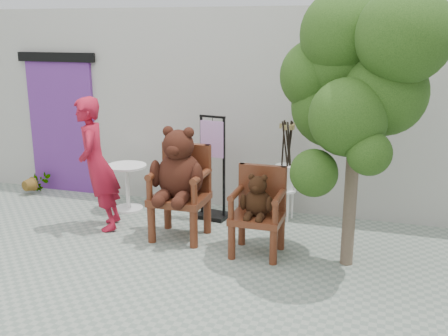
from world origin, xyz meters
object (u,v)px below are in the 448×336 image
chair_big (179,176)px  display_stand (213,179)px  cafe_table (127,182)px  stool_bucket (286,177)px  person (97,165)px  tree (353,76)px  chair_small (258,204)px

chair_big → display_stand: 0.89m
cafe_table → stool_bucket: stool_bucket is taller
chair_big → person: bearing=-178.5°
person → tree: tree is taller
display_stand → person: bearing=-138.9°
chair_big → display_stand: bearing=78.0°
chair_small → person: size_ratio=0.59×
display_stand → stool_bucket: (1.02, 0.25, 0.06)m
chair_big → stool_bucket: 1.62m
chair_big → tree: (2.13, -0.16, 1.35)m
person → stool_bucket: bearing=92.1°
stool_bucket → tree: tree is taller
chair_small → stool_bucket: 1.26m
person → tree: bearing=64.9°
display_stand → chair_big: bearing=-93.2°
cafe_table → chair_big: bearing=-33.6°
person → stool_bucket: 2.64m
person → stool_bucket: (2.38, 1.11, -0.27)m
person → cafe_table: size_ratio=2.58×
chair_small → person: person is taller
chair_big → display_stand: display_stand is taller
cafe_table → display_stand: bearing=1.9°
chair_small → stool_bucket: stool_bucket is taller
stool_bucket → tree: bearing=-52.9°
chair_small → cafe_table: size_ratio=1.52×
tree → cafe_table: bearing=164.0°
chair_small → tree: tree is taller
chair_big → tree: size_ratio=0.48×
chair_big → chair_small: chair_big is taller
chair_small → person: (-2.29, 0.15, 0.28)m
person → chair_big: bearing=68.7°
chair_big → tree: bearing=-4.4°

